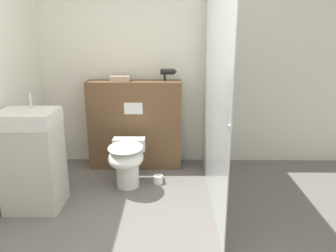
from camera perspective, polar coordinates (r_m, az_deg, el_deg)
wall_back at (r=4.18m, az=-3.76°, el=10.37°), size 8.00×0.06×2.50m
partition_panel at (r=4.09m, az=-5.75°, el=0.20°), size 1.14×0.27×1.10m
shower_glass at (r=3.22m, az=8.04°, el=5.47°), size 0.04×1.94×2.17m
toilet at (r=3.62m, az=-7.19°, el=-5.88°), size 0.38×0.59×0.50m
sink_vanity at (r=3.40m, az=-22.55°, el=-5.52°), size 0.53×0.44×1.12m
hair_drier at (r=3.96m, az=0.02°, el=9.39°), size 0.20×0.07×0.14m
folded_towel at (r=4.01m, az=-8.25°, el=8.24°), size 0.23×0.18×0.06m
spare_toilet_roll at (r=3.79m, az=-1.74°, el=-9.26°), size 0.11×0.11×0.09m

